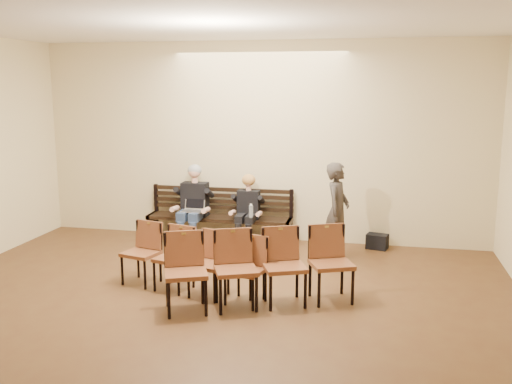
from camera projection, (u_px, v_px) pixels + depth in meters
ground at (156, 371)px, 5.57m from camera, size 10.00×10.00×0.00m
room_walls at (177, 106)px, 5.85m from camera, size 8.02×10.01×3.51m
bench at (219, 229)px, 10.13m from camera, size 2.60×0.90×0.45m
seated_man at (193, 204)px, 10.02m from camera, size 0.57×0.78×1.36m
seated_woman at (247, 214)px, 9.85m from camera, size 0.47×0.65×1.09m
laptop at (192, 212)px, 9.85m from camera, size 0.37×0.30×0.26m
water_bottle at (251, 217)px, 9.53m from camera, size 0.09×0.09×0.23m
bag at (377, 241)px, 9.68m from camera, size 0.39×0.32×0.25m
passerby at (337, 204)px, 9.00m from camera, size 0.55×0.72×1.79m
chair_row_front at (260, 269)px, 7.12m from camera, size 2.39×1.42×0.97m
chair_row_back at (191, 262)px, 7.58m from camera, size 2.16×0.99×0.87m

